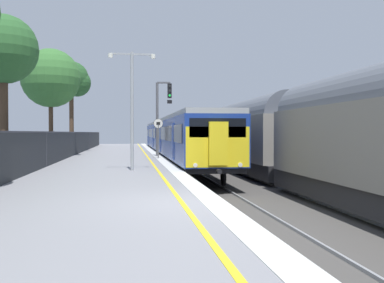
% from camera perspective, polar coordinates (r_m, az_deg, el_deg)
% --- Properties ---
extents(ground, '(17.40, 110.00, 1.21)m').
position_cam_1_polar(ground, '(11.35, 14.13, -10.22)').
color(ground, gray).
extents(commuter_train_at_platform, '(2.83, 39.72, 3.81)m').
position_cam_1_polar(commuter_train_at_platform, '(38.16, -2.45, 0.61)').
color(commuter_train_at_platform, navy).
rests_on(commuter_train_at_platform, ground).
extents(freight_train_adjacent_track, '(2.60, 29.33, 4.65)m').
position_cam_1_polar(freight_train_adjacent_track, '(21.49, 12.92, 0.91)').
color(freight_train_adjacent_track, '#232326').
rests_on(freight_train_adjacent_track, ground).
extents(signal_gantry, '(1.10, 0.24, 5.10)m').
position_cam_1_polar(signal_gantry, '(31.03, -3.92, 4.01)').
color(signal_gantry, '#47474C').
rests_on(signal_gantry, ground).
extents(speed_limit_sign, '(0.59, 0.08, 2.49)m').
position_cam_1_polar(speed_limit_sign, '(28.30, -4.28, 1.08)').
color(speed_limit_sign, '#59595B').
rests_on(speed_limit_sign, ground).
extents(platform_lamp_mid, '(2.00, 0.20, 5.07)m').
position_cam_1_polar(platform_lamp_mid, '(19.49, -7.59, 5.27)').
color(platform_lamp_mid, '#93999E').
rests_on(platform_lamp_mid, ground).
extents(background_tree_left, '(4.02, 4.02, 7.37)m').
position_cam_1_polar(background_tree_left, '(32.77, -17.50, 7.44)').
color(background_tree_left, '#473323').
rests_on(background_tree_left, ground).
extents(background_tree_right, '(3.14, 2.95, 7.75)m').
position_cam_1_polar(background_tree_right, '(40.48, -14.78, 7.43)').
color(background_tree_right, '#473323').
rests_on(background_tree_right, ground).
extents(background_tree_back, '(3.21, 3.21, 7.11)m').
position_cam_1_polar(background_tree_back, '(23.14, -22.57, 10.41)').
color(background_tree_back, '#473323').
rests_on(background_tree_back, ground).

